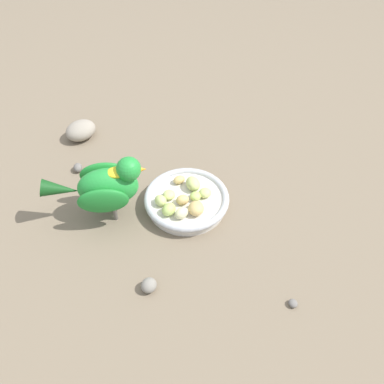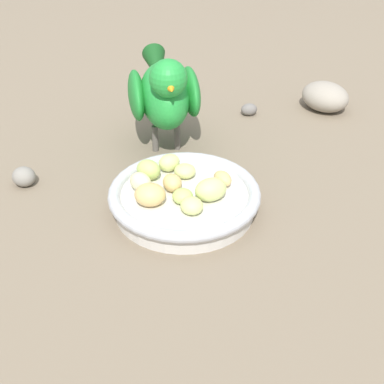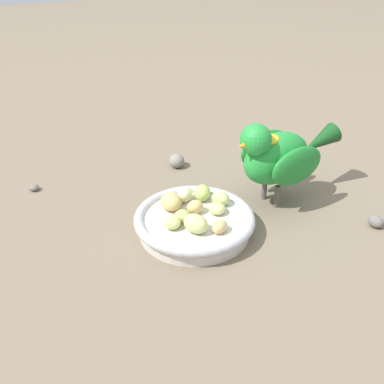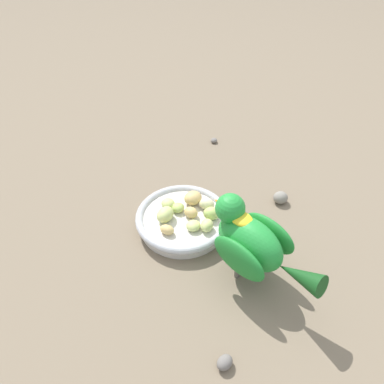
{
  "view_description": "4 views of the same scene",
  "coord_description": "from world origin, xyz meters",
  "views": [
    {
      "loc": [
        -0.61,
        -0.07,
        0.7
      ],
      "look_at": [
        -0.01,
        -0.01,
        0.07
      ],
      "focal_mm": 39.17,
      "sensor_mm": 36.0,
      "label": 1
    },
    {
      "loc": [
        0.05,
        -0.58,
        0.42
      ],
      "look_at": [
        0.02,
        -0.02,
        0.05
      ],
      "focal_mm": 54.21,
      "sensor_mm": 36.0,
      "label": 2
    },
    {
      "loc": [
        0.62,
        -0.23,
        0.46
      ],
      "look_at": [
        -0.01,
        0.01,
        0.06
      ],
      "focal_mm": 47.5,
      "sensor_mm": 36.0,
      "label": 3
    },
    {
      "loc": [
        0.26,
        0.46,
        0.55
      ],
      "look_at": [
        -0.02,
        -0.01,
        0.07
      ],
      "focal_mm": 34.51,
      "sensor_mm": 36.0,
      "label": 4
    }
  ],
  "objects": [
    {
      "name": "apple_piece_6",
      "position": [
        -0.01,
        0.01,
        0.04
      ],
      "size": [
        0.03,
        0.03,
        0.02
      ],
      "primitive_type": "ellipsoid",
      "rotation": [
        0.0,
        0.0,
        1.99
      ],
      "color": "tan",
      "rests_on": "feeding_bowl"
    },
    {
      "name": "feeding_bowl",
      "position": [
        0.01,
        0.01,
        0.02
      ],
      "size": [
        0.19,
        0.19,
        0.03
      ],
      "color": "beige",
      "rests_on": "ground_plane"
    },
    {
      "name": "apple_piece_3",
      "position": [
        0.01,
        0.04,
        0.03
      ],
      "size": [
        0.03,
        0.03,
        0.02
      ],
      "primitive_type": "ellipsoid",
      "rotation": [
        0.0,
        0.0,
        6.14
      ],
      "color": "#C6D17A",
      "rests_on": "feeding_bowl"
    },
    {
      "name": "pebble_2",
      "position": [
        -0.21,
        -0.21,
        0.01
      ],
      "size": [
        0.02,
        0.02,
        0.01
      ],
      "primitive_type": "ellipsoid",
      "rotation": [
        0.0,
        0.0,
        3.62
      ],
      "color": "slate",
      "rests_on": "ground_plane"
    },
    {
      "name": "apple_piece_9",
      "position": [
        -0.01,
        0.06,
        0.04
      ],
      "size": [
        0.04,
        0.04,
        0.02
      ],
      "primitive_type": "ellipsoid",
      "rotation": [
        0.0,
        0.0,
        0.72
      ],
      "color": "#C6D17A",
      "rests_on": "feeding_bowl"
    },
    {
      "name": "apple_piece_0",
      "position": [
        -0.03,
        -0.02,
        0.04
      ],
      "size": [
        0.04,
        0.03,
        0.03
      ],
      "primitive_type": "ellipsoid",
      "rotation": [
        0.0,
        0.0,
        0.02
      ],
      "color": "tan",
      "rests_on": "feeding_bowl"
    },
    {
      "name": "apple_piece_2",
      "position": [
        0.01,
        -0.01,
        0.03
      ],
      "size": [
        0.03,
        0.03,
        0.02
      ],
      "primitive_type": "ellipsoid",
      "rotation": [
        0.0,
        0.0,
        2.98
      ],
      "color": "#B2CC66",
      "rests_on": "feeding_bowl"
    },
    {
      "name": "rock_large",
      "position": [
        0.22,
        0.31,
        0.02
      ],
      "size": [
        0.1,
        0.1,
        0.05
      ],
      "primitive_type": "ellipsoid",
      "rotation": [
        0.0,
        0.0,
        5.57
      ],
      "color": "gray",
      "rests_on": "ground_plane"
    },
    {
      "name": "apple_piece_1",
      "position": [
        -0.04,
        0.04,
        0.04
      ],
      "size": [
        0.04,
        0.04,
        0.03
      ],
      "primitive_type": "ellipsoid",
      "rotation": [
        0.0,
        0.0,
        5.7
      ],
      "color": "#B2CC66",
      "rests_on": "feeding_bowl"
    },
    {
      "name": "apple_piece_5",
      "position": [
        0.02,
        -0.03,
        0.04
      ],
      "size": [
        0.04,
        0.04,
        0.02
      ],
      "primitive_type": "ellipsoid",
      "rotation": [
        0.0,
        0.0,
        5.46
      ],
      "color": "#C6D17A",
      "rests_on": "feeding_bowl"
    },
    {
      "name": "apple_piece_4",
      "position": [
        0.04,
        -0.01,
        0.04
      ],
      "size": [
        0.05,
        0.04,
        0.03
      ],
      "primitive_type": "ellipsoid",
      "rotation": [
        0.0,
        0.0,
        0.49
      ],
      "color": "#C6D17A",
      "rests_on": "feeding_bowl"
    },
    {
      "name": "ground_plane",
      "position": [
        0.0,
        0.0,
        0.0
      ],
      "size": [
        4.0,
        4.0,
        0.0
      ],
      "primitive_type": "plane",
      "color": "#756651"
    },
    {
      "name": "pebble_0",
      "position": [
        0.1,
        0.28,
        0.01
      ],
      "size": [
        0.03,
        0.03,
        0.02
      ],
      "primitive_type": "ellipsoid",
      "rotation": [
        0.0,
        0.0,
        3.39
      ],
      "color": "slate",
      "rests_on": "ground_plane"
    },
    {
      "name": "pebble_1",
      "position": [
        -0.21,
        0.05,
        0.01
      ],
      "size": [
        0.04,
        0.04,
        0.03
      ],
      "primitive_type": "ellipsoid",
      "rotation": [
        0.0,
        0.0,
        5.97
      ],
      "color": "gray",
      "rests_on": "ground_plane"
    },
    {
      "name": "apple_piece_8",
      "position": [
        0.06,
        0.03,
        0.03
      ],
      "size": [
        0.03,
        0.03,
        0.02
      ],
      "primitive_type": "ellipsoid",
      "rotation": [
        0.0,
        0.0,
        2.15
      ],
      "color": "tan",
      "rests_on": "feeding_bowl"
    },
    {
      "name": "parrot",
      "position": [
        -0.03,
        0.17,
        0.09
      ],
      "size": [
        0.12,
        0.22,
        0.15
      ],
      "rotation": [
        0.0,
        0.0,
        -1.35
      ],
      "color": "#59544C",
      "rests_on": "ground_plane"
    },
    {
      "name": "apple_piece_7",
      "position": [
        -0.04,
        0.01,
        0.04
      ],
      "size": [
        0.04,
        0.04,
        0.02
      ],
      "primitive_type": "ellipsoid",
      "rotation": [
        0.0,
        0.0,
        5.53
      ],
      "color": "beige",
      "rests_on": "feeding_bowl"
    }
  ]
}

